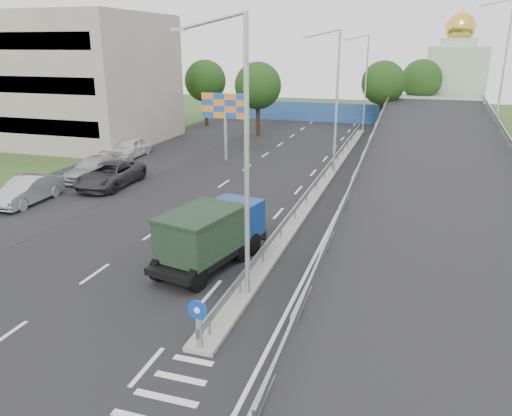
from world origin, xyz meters
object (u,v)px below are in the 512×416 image
at_px(lamp_post_near, 242,148).
at_px(lamp_post_mid, 334,95).
at_px(church, 455,77).
at_px(parked_car_b, 27,190).
at_px(lamp_post_far, 364,78).
at_px(dump_truck, 211,233).
at_px(parked_car_d, 93,168).
at_px(sign_bollard, 199,324).
at_px(billboard, 225,110).
at_px(parked_car_e, 130,148).
at_px(parked_car_c, 110,175).

height_order(lamp_post_near, lamp_post_mid, same).
height_order(lamp_post_near, church, church).
xyz_separation_m(lamp_post_mid, parked_car_b, (-16.36, -12.70, -4.99)).
height_order(lamp_post_far, dump_truck, lamp_post_far).
bearing_deg(parked_car_d, dump_truck, -41.03).
bearing_deg(parked_car_d, sign_bollard, -49.65).
xyz_separation_m(billboard, parked_car_b, (-7.25, -14.70, -3.36)).
relative_size(sign_bollard, dump_truck, 0.26).
bearing_deg(parked_car_b, dump_truck, -20.83).
relative_size(billboard, parked_car_e, 1.13).
xyz_separation_m(lamp_post_far, dump_truck, (-2.27, -37.56, -4.34)).
relative_size(parked_car_b, parked_car_d, 0.94).
xyz_separation_m(lamp_post_far, billboard, (-9.11, -18.00, -1.62)).
bearing_deg(lamp_post_far, parked_car_e, -131.89).
relative_size(lamp_post_near, church, 0.73).
xyz_separation_m(lamp_post_mid, dump_truck, (-2.27, -17.56, -4.34)).
bearing_deg(lamp_post_far, billboard, -116.84).
height_order(lamp_post_far, parked_car_d, lamp_post_far).
bearing_deg(church, parked_car_e, -129.25).
bearing_deg(parked_car_b, billboard, 61.92).
xyz_separation_m(sign_bollard, parked_car_d, (-15.93, 17.35, -0.26)).
bearing_deg(parked_car_b, parked_car_d, 85.24).
bearing_deg(church, dump_truck, -103.27).
height_order(billboard, dump_truck, billboard).
xyz_separation_m(dump_truck, parked_car_c, (-11.45, 9.69, -0.65)).
bearing_deg(lamp_post_mid, parked_car_b, -142.20).
relative_size(sign_bollard, parked_car_d, 0.31).
relative_size(lamp_post_far, parked_car_c, 1.71).
xyz_separation_m(lamp_post_mid, lamp_post_far, (0.00, 20.00, 0.00)).
bearing_deg(parked_car_e, sign_bollard, -56.94).
relative_size(sign_bollard, lamp_post_mid, 0.17).
height_order(sign_bollard, lamp_post_near, lamp_post_near).
height_order(lamp_post_mid, parked_car_e, lamp_post_mid).
bearing_deg(lamp_post_near, parked_car_c, 138.50).
bearing_deg(parked_car_c, lamp_post_mid, 27.86).
distance_m(parked_car_b, parked_car_d, 6.23).
height_order(sign_bollard, lamp_post_far, lamp_post_far).
distance_m(church, parked_car_c, 48.27).
distance_m(parked_car_c, parked_car_d, 2.71).
relative_size(lamp_post_near, parked_car_d, 1.90).
distance_m(lamp_post_near, lamp_post_far, 40.00).
bearing_deg(parked_car_b, lamp_post_near, -25.86).
height_order(lamp_post_near, parked_car_c, lamp_post_near).
bearing_deg(parked_car_e, lamp_post_mid, -4.27).
distance_m(lamp_post_mid, billboard, 9.47).
bearing_deg(parked_car_b, parked_car_e, 92.40).
relative_size(church, parked_car_c, 2.34).
xyz_separation_m(lamp_post_near, parked_car_d, (-16.04, 13.52, -5.04)).
xyz_separation_m(sign_bollard, dump_truck, (-2.16, 6.27, 0.44)).
bearing_deg(dump_truck, parked_car_e, 142.34).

